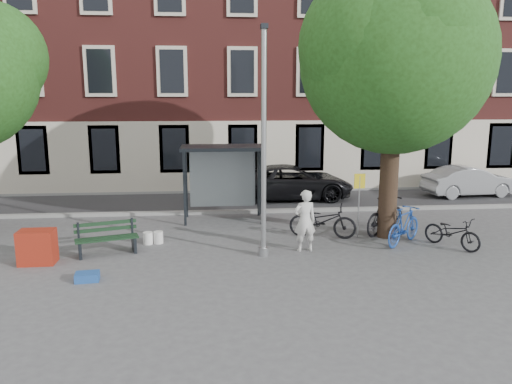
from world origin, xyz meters
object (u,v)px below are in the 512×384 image
object	(u,v)px
bench	(107,240)
bus_shelter	(234,166)
bike_a	(323,221)
notice_sign	(359,191)
car_dark	(292,182)
red_stand	(37,247)
bike_d	(385,215)
car_silver	(469,181)
bike_b	(404,226)
lamppost	(264,155)
bike_c	(452,232)
painter	(305,221)

from	to	relation	value
bench	bus_shelter	bearing A→B (deg)	27.09
bike_a	notice_sign	xyz separation A→B (m)	(1.10, -0.08, 0.93)
car_dark	red_stand	bearing A→B (deg)	133.28
bus_shelter	notice_sign	xyz separation A→B (m)	(3.70, -2.59, -0.45)
bike_d	car_silver	size ratio (longest dim) A/B	0.52
bike_b	notice_sign	world-z (taller)	notice_sign
notice_sign	red_stand	bearing A→B (deg)	-174.10
car_dark	car_silver	xyz separation A→B (m)	(7.77, -0.12, -0.07)
car_silver	red_stand	size ratio (longest dim) A/B	4.38
bike_b	car_silver	bearing A→B (deg)	-82.23
lamppost	bike_c	xyz separation A→B (m)	(5.51, 0.25, -2.33)
bench	car_dark	xyz separation A→B (m)	(6.28, 6.85, 0.32)
bike_c	bike_d	bearing A→B (deg)	98.78
bike_b	bike_c	bearing A→B (deg)	-151.21
bike_b	car_silver	distance (m)	8.59
bike_d	bike_b	bearing A→B (deg)	149.17
car_silver	red_stand	bearing A→B (deg)	109.30
notice_sign	painter	bearing A→B (deg)	-152.22
bike_b	car_silver	size ratio (longest dim) A/B	0.48
bike_d	car_silver	bearing A→B (deg)	-84.80
bike_d	car_dark	distance (m)	5.97
lamppost	bike_a	xyz separation A→B (m)	(2.00, 1.59, -2.24)
painter	car_dark	xyz separation A→B (m)	(0.76, 7.09, -0.17)
lamppost	bike_c	bearing A→B (deg)	2.65
red_stand	notice_sign	world-z (taller)	notice_sign
bus_shelter	bike_b	world-z (taller)	bus_shelter
bike_c	notice_sign	world-z (taller)	notice_sign
bus_shelter	bike_b	xyz separation A→B (m)	(4.84, -3.42, -1.35)
lamppost	red_stand	xyz separation A→B (m)	(-5.96, -0.12, -2.33)
bench	car_dark	bearing A→B (deg)	30.86
bench	bike_d	size ratio (longest dim) A/B	0.87
bike_b	notice_sign	bearing A→B (deg)	11.69
bus_shelter	painter	distance (m)	4.32
bike_b	lamppost	bearing A→B (deg)	56.78
bike_d	notice_sign	bearing A→B (deg)	69.20
bike_a	bike_d	size ratio (longest dim) A/B	1.00
car_silver	lamppost	bearing A→B (deg)	120.86
car_dark	car_silver	bearing A→B (deg)	-91.17
bike_c	red_stand	distance (m)	11.48
painter	bench	world-z (taller)	painter
bus_shelter	notice_sign	distance (m)	4.54
bike_d	bike_a	bearing A→B (deg)	57.79
lamppost	painter	size ratio (longest dim) A/B	3.47
bike_a	red_stand	size ratio (longest dim) A/B	2.29
bike_a	bench	bearing A→B (deg)	117.01
lamppost	car_dark	bearing A→B (deg)	75.17
painter	bike_a	size ratio (longest dim) A/B	0.86
bike_c	bench	bearing A→B (deg)	144.66
car_silver	notice_sign	bearing A→B (deg)	125.08
car_dark	notice_sign	xyz separation A→B (m)	(1.13, -5.90, 0.75)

